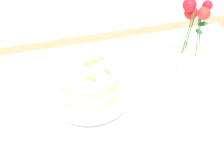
# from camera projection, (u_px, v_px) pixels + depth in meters

# --- Properties ---
(dining_table) EXTENTS (1.40, 1.00, 0.74)m
(dining_table) POSITION_uv_depth(u_px,v_px,m) (128.00, 126.00, 1.32)
(dining_table) COLOR white
(dining_table) RESTS_ON ground
(linen_napkin) EXTENTS (0.33, 0.33, 0.00)m
(linen_napkin) POSITION_uv_depth(u_px,v_px,m) (90.00, 114.00, 1.24)
(linen_napkin) COLOR white
(linen_napkin) RESTS_ON dining_table
(cake_stand) EXTENTS (0.29, 0.29, 0.10)m
(cake_stand) POSITION_uv_depth(u_px,v_px,m) (89.00, 98.00, 1.19)
(cake_stand) COLOR silver
(cake_stand) RESTS_ON linen_napkin
(layer_cake) EXTENTS (0.22, 0.22, 0.12)m
(layer_cake) POSITION_uv_depth(u_px,v_px,m) (88.00, 82.00, 1.15)
(layer_cake) COLOR beige
(layer_cake) RESTS_ON cake_stand
(flower_vase) EXTENTS (0.12, 0.12, 0.36)m
(flower_vase) POSITION_uv_depth(u_px,v_px,m) (191.00, 46.00, 1.34)
(flower_vase) COLOR silver
(flower_vase) RESTS_ON dining_table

